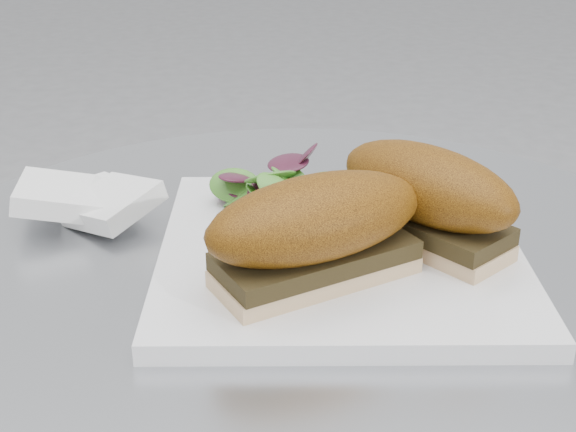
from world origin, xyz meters
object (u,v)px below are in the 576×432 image
at_px(sandwich_left, 316,229).
at_px(saucer, 414,185).
at_px(plate, 340,253).
at_px(sandwich_right, 426,195).

relative_size(sandwich_left, saucer, 1.42).
bearing_deg(plate, sandwich_left, -117.93).
height_order(sandwich_right, saucer, sandwich_right).
height_order(sandwich_left, saucer, sandwich_left).
bearing_deg(sandwich_left, sandwich_right, 4.88).
distance_m(sandwich_left, saucer, 0.24).
height_order(plate, sandwich_left, sandwich_left).
xyz_separation_m(plate, sandwich_left, (-0.03, -0.05, 0.05)).
distance_m(plate, sandwich_right, 0.08).
xyz_separation_m(sandwich_left, sandwich_right, (0.10, 0.05, 0.00)).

